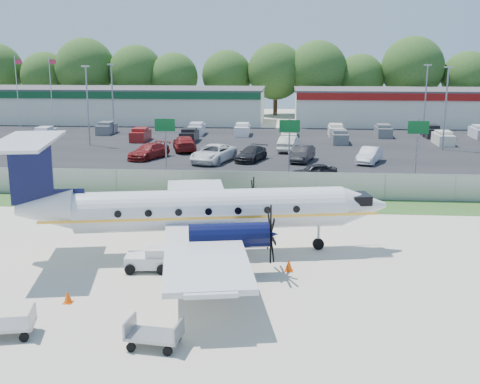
# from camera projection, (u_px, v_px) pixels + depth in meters

# --- Properties ---
(ground) EXTENTS (170.00, 170.00, 0.00)m
(ground) POSITION_uv_depth(u_px,v_px,m) (231.00, 261.00, 31.26)
(ground) COLOR beige
(ground) RESTS_ON ground
(grass_verge) EXTENTS (170.00, 4.00, 0.02)m
(grass_verge) POSITION_uv_depth(u_px,v_px,m) (247.00, 204.00, 42.91)
(grass_verge) COLOR #2D561E
(grass_verge) RESTS_ON ground
(access_road) EXTENTS (170.00, 8.00, 0.02)m
(access_road) POSITION_uv_depth(u_px,v_px,m) (252.00, 183.00, 49.70)
(access_road) COLOR black
(access_road) RESTS_ON ground
(parking_lot) EXTENTS (170.00, 32.00, 0.02)m
(parking_lot) POSITION_uv_depth(u_px,v_px,m) (263.00, 145.00, 70.08)
(parking_lot) COLOR black
(parking_lot) RESTS_ON ground
(perimeter_fence) EXTENTS (120.00, 0.06, 1.99)m
(perimeter_fence) POSITION_uv_depth(u_px,v_px,m) (248.00, 184.00, 44.62)
(perimeter_fence) COLOR gray
(perimeter_fence) RESTS_ON ground
(building_west) EXTENTS (46.40, 12.40, 5.24)m
(building_west) POSITION_uv_depth(u_px,v_px,m) (114.00, 105.00, 92.66)
(building_west) COLOR silver
(building_west) RESTS_ON ground
(building_east) EXTENTS (44.40, 12.40, 5.24)m
(building_east) POSITION_uv_depth(u_px,v_px,m) (445.00, 107.00, 88.82)
(building_east) COLOR silver
(building_east) RESTS_ON ground
(sign_left) EXTENTS (1.80, 0.26, 5.00)m
(sign_left) POSITION_uv_depth(u_px,v_px,m) (165.00, 133.00, 53.28)
(sign_left) COLOR gray
(sign_left) RESTS_ON ground
(sign_mid) EXTENTS (1.80, 0.26, 5.00)m
(sign_mid) POSITION_uv_depth(u_px,v_px,m) (289.00, 134.00, 52.44)
(sign_mid) COLOR gray
(sign_mid) RESTS_ON ground
(sign_right) EXTENTS (1.80, 0.26, 5.00)m
(sign_right) POSITION_uv_depth(u_px,v_px,m) (418.00, 135.00, 51.60)
(sign_right) COLOR gray
(sign_right) RESTS_ON ground
(flagpole_west) EXTENTS (1.06, 0.12, 10.00)m
(flagpole_west) POSITION_uv_depth(u_px,v_px,m) (17.00, 87.00, 86.11)
(flagpole_west) COLOR silver
(flagpole_west) RESTS_ON ground
(flagpole_east) EXTENTS (1.06, 0.12, 10.00)m
(flagpole_east) POSITION_uv_depth(u_px,v_px,m) (51.00, 87.00, 85.73)
(flagpole_east) COLOR silver
(flagpole_east) RESTS_ON ground
(light_pole_nw) EXTENTS (0.90, 0.35, 9.09)m
(light_pole_nw) POSITION_uv_depth(u_px,v_px,m) (87.00, 100.00, 68.48)
(light_pole_nw) COLOR gray
(light_pole_nw) RESTS_ON ground
(light_pole_ne) EXTENTS (0.90, 0.35, 9.09)m
(light_pole_ne) POSITION_uv_depth(u_px,v_px,m) (446.00, 102.00, 65.41)
(light_pole_ne) COLOR gray
(light_pole_ne) RESTS_ON ground
(light_pole_sw) EXTENTS (0.90, 0.35, 9.09)m
(light_pole_sw) POSITION_uv_depth(u_px,v_px,m) (112.00, 94.00, 78.19)
(light_pole_sw) COLOR gray
(light_pole_sw) RESTS_ON ground
(light_pole_se) EXTENTS (0.90, 0.35, 9.09)m
(light_pole_se) POSITION_uv_depth(u_px,v_px,m) (426.00, 96.00, 75.12)
(light_pole_se) COLOR gray
(light_pole_se) RESTS_ON ground
(tree_line) EXTENTS (112.00, 6.00, 14.00)m
(tree_line) POSITION_uv_depth(u_px,v_px,m) (271.00, 115.00, 103.08)
(tree_line) COLOR #274C16
(tree_line) RESTS_ON ground
(aircraft) EXTENTS (20.70, 20.31, 6.32)m
(aircraft) POSITION_uv_depth(u_px,v_px,m) (202.00, 210.00, 31.92)
(aircraft) COLOR silver
(aircraft) RESTS_ON ground
(pushback_tug) EXTENTS (2.26, 1.70, 1.17)m
(pushback_tug) POSITION_uv_depth(u_px,v_px,m) (150.00, 259.00, 29.93)
(pushback_tug) COLOR silver
(pushback_tug) RESTS_ON ground
(baggage_cart_near) EXTENTS (2.25, 1.64, 1.06)m
(baggage_cart_near) POSITION_uv_depth(u_px,v_px,m) (7.00, 324.00, 22.91)
(baggage_cart_near) COLOR gray
(baggage_cart_near) RESTS_ON ground
(baggage_cart_far) EXTENTS (2.13, 1.44, 1.05)m
(baggage_cart_far) POSITION_uv_depth(u_px,v_px,m) (154.00, 335.00, 22.11)
(baggage_cart_far) COLOR gray
(baggage_cart_far) RESTS_ON ground
(cone_nose) EXTENTS (0.42, 0.42, 0.60)m
(cone_nose) POSITION_uv_depth(u_px,v_px,m) (289.00, 265.00, 29.82)
(cone_nose) COLOR #FF4F08
(cone_nose) RESTS_ON ground
(cone_port_wing) EXTENTS (0.40, 0.40, 0.57)m
(cone_port_wing) POSITION_uv_depth(u_px,v_px,m) (68.00, 297.00, 26.05)
(cone_port_wing) COLOR #FF4F08
(cone_port_wing) RESTS_ON ground
(cone_starboard_wing) EXTENTS (0.41, 0.41, 0.58)m
(cone_starboard_wing) POSITION_uv_depth(u_px,v_px,m) (279.00, 198.00, 43.43)
(cone_starboard_wing) COLOR #FF4F08
(cone_starboard_wing) RESTS_ON ground
(road_car_mid) EXTENTS (4.16, 2.72, 1.32)m
(road_car_mid) POSITION_uv_depth(u_px,v_px,m) (314.00, 179.00, 51.50)
(road_car_mid) COLOR black
(road_car_mid) RESTS_ON ground
(parked_car_a) EXTENTS (4.14, 5.69, 1.53)m
(parked_car_a) POSITION_uv_depth(u_px,v_px,m) (149.00, 159.00, 61.08)
(parked_car_a) COLOR maroon
(parked_car_a) RESTS_ON ground
(parked_car_b) EXTENTS (4.63, 6.79, 1.72)m
(parked_car_b) POSITION_uv_depth(u_px,v_px,m) (213.00, 162.00, 59.19)
(parked_car_b) COLOR silver
(parked_car_b) RESTS_ON ground
(parked_car_c) EXTENTS (3.44, 5.31, 1.43)m
(parked_car_c) POSITION_uv_depth(u_px,v_px,m) (251.00, 161.00, 59.80)
(parked_car_c) COLOR black
(parked_car_c) RESTS_ON ground
(parked_car_d) EXTENTS (2.78, 4.99, 1.56)m
(parked_car_d) POSITION_uv_depth(u_px,v_px,m) (302.00, 162.00, 59.49)
(parked_car_d) COLOR black
(parked_car_d) RESTS_ON ground
(parked_car_e) EXTENTS (3.21, 4.95, 1.54)m
(parked_car_e) POSITION_uv_depth(u_px,v_px,m) (369.00, 163.00, 58.74)
(parked_car_e) COLOR silver
(parked_car_e) RESTS_ON ground
(parked_car_f) EXTENTS (3.63, 6.08, 1.65)m
(parked_car_f) POSITION_uv_depth(u_px,v_px,m) (185.00, 151.00, 65.90)
(parked_car_f) COLOR maroon
(parked_car_f) RESTS_ON ground
(parked_car_g) EXTENTS (2.67, 5.35, 1.69)m
(parked_car_g) POSITION_uv_depth(u_px,v_px,m) (289.00, 151.00, 65.77)
(parked_car_g) COLOR beige
(parked_car_g) RESTS_ON ground
(far_parking_rows) EXTENTS (56.00, 10.00, 1.60)m
(far_parking_rows) POSITION_uv_depth(u_px,v_px,m) (265.00, 139.00, 74.94)
(far_parking_rows) COLOR gray
(far_parking_rows) RESTS_ON ground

